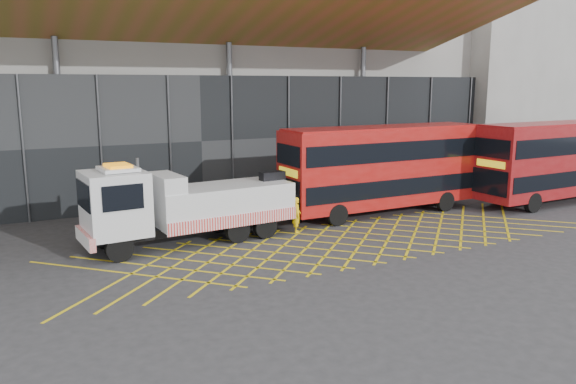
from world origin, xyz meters
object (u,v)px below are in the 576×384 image
recovery_truck (184,205)px  bus_towed (384,166)px  bus_second (560,158)px  worker (297,215)px

recovery_truck → bus_towed: bearing=0.0°
recovery_truck → bus_second: size_ratio=0.93×
bus_towed → worker: (-6.56, -1.63, -1.91)m
recovery_truck → worker: bearing=-11.0°
bus_second → worker: (-18.52, 0.82, -1.92)m
recovery_truck → bus_second: (24.17, -1.44, 0.94)m
bus_second → worker: bearing=175.4°
recovery_truck → bus_towed: (12.21, 1.01, 0.93)m
worker → recovery_truck: bearing=106.0°
recovery_truck → worker: 5.77m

